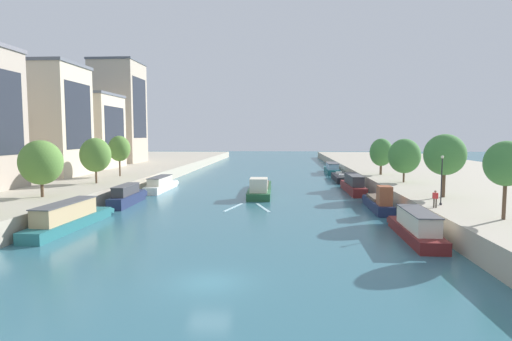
{
  "coord_description": "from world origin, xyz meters",
  "views": [
    {
      "loc": [
        4.44,
        -23.93,
        8.84
      ],
      "look_at": [
        0.0,
        41.12,
        3.21
      ],
      "focal_mm": 29.11,
      "sensor_mm": 36.0,
      "label": 1
    }
  ],
  "objects": [
    {
      "name": "moored_boat_right_lone",
      "position": [
        15.03,
        40.13,
        1.18
      ],
      "size": [
        2.25,
        13.04,
        2.82
      ],
      "color": "maroon",
      "rests_on": "ground"
    },
    {
      "name": "tree_left_second",
      "position": [
        -22.35,
        41.82,
        6.59
      ],
      "size": [
        3.51,
        3.51,
        6.58
      ],
      "color": "brown",
      "rests_on": "quay_left"
    },
    {
      "name": "moored_boat_left_upstream",
      "position": [
        -15.72,
        13.16,
        1.1
      ],
      "size": [
        2.75,
        13.57,
        2.63
      ],
      "color": "#23666B",
      "rests_on": "ground"
    },
    {
      "name": "building_left_corner",
      "position": [
        -35.85,
        58.31,
        9.63
      ],
      "size": [
        12.3,
        12.19,
        15.04
      ],
      "color": "beige",
      "rests_on": "quay_left"
    },
    {
      "name": "tree_right_nearest",
      "position": [
        21.42,
        35.97,
        5.83
      ],
      "size": [
        4.47,
        4.47,
        6.19
      ],
      "color": "brown",
      "rests_on": "quay_right"
    },
    {
      "name": "tree_right_third",
      "position": [
        20.81,
        47.41,
        5.87
      ],
      "size": [
        3.82,
        3.82,
        6.12
      ],
      "color": "brown",
      "rests_on": "quay_right"
    },
    {
      "name": "moored_boat_left_end",
      "position": [
        -15.42,
        26.97,
        1.08
      ],
      "size": [
        2.12,
        10.26,
        2.57
      ],
      "color": "#1E284C",
      "rests_on": "ground"
    },
    {
      "name": "moored_boat_right_end",
      "position": [
        15.24,
        56.49,
        0.59
      ],
      "size": [
        2.59,
        12.26,
        2.22
      ],
      "color": "black",
      "rests_on": "ground"
    },
    {
      "name": "ground_plane",
      "position": [
        0.0,
        0.0,
        0.0
      ],
      "size": [
        400.0,
        400.0,
        0.0
      ],
      "primitive_type": "plane",
      "color": "#336675"
    },
    {
      "name": "moored_boat_right_gap_after",
      "position": [
        15.42,
        72.12,
        1.03
      ],
      "size": [
        3.18,
        14.01,
        2.47
      ],
      "color": "#23666B",
      "rests_on": "ground"
    },
    {
      "name": "moored_boat_right_midway",
      "position": [
        15.61,
        11.42,
        1.06
      ],
      "size": [
        2.51,
        11.25,
        2.54
      ],
      "color": "maroon",
      "rests_on": "ground"
    },
    {
      "name": "building_left_tall",
      "position": [
        -35.85,
        75.25,
        14.35
      ],
      "size": [
        10.82,
        11.43,
        24.48
      ],
      "color": "#B2A38E",
      "rests_on": "quay_left"
    },
    {
      "name": "quay_left",
      "position": [
        -35.56,
        55.0,
        1.05
      ],
      "size": [
        36.0,
        170.0,
        2.09
      ],
      "primitive_type": "cube",
      "color": "#B2A893",
      "rests_on": "ground"
    },
    {
      "name": "person_on_quay",
      "position": [
        18.43,
        15.13,
        3.02
      ],
      "size": [
        0.44,
        0.37,
        1.62
      ],
      "color": "#473D33",
      "rests_on": "quay_right"
    },
    {
      "name": "tree_right_second",
      "position": [
        21.67,
        21.87,
        6.7
      ],
      "size": [
        4.35,
        4.35,
        6.83
      ],
      "color": "brown",
      "rests_on": "quay_right"
    },
    {
      "name": "tree_left_distant",
      "position": [
        -21.82,
        19.08,
        5.85
      ],
      "size": [
        4.52,
        4.52,
        6.17
      ],
      "color": "brown",
      "rests_on": "quay_left"
    },
    {
      "name": "moored_boat_left_near",
      "position": [
        -15.07,
        40.37,
        0.96
      ],
      "size": [
        2.38,
        12.21,
        2.3
      ],
      "color": "silver",
      "rests_on": "ground"
    },
    {
      "name": "tree_right_distant",
      "position": [
        21.96,
        10.0,
        6.56
      ],
      "size": [
        3.33,
        3.33,
        6.28
      ],
      "color": "brown",
      "rests_on": "quay_right"
    },
    {
      "name": "lamppost_right_bank",
      "position": [
        19.5,
        16.65,
        4.71
      ],
      "size": [
        0.28,
        0.28,
        4.78
      ],
      "color": "black",
      "rests_on": "quay_right"
    },
    {
      "name": "wake_behind_barge",
      "position": [
        0.08,
        25.77,
        0.01
      ],
      "size": [
        5.6,
        5.95,
        0.03
      ],
      "color": "#A5D1DB",
      "rests_on": "ground"
    },
    {
      "name": "quay_right",
      "position": [
        35.56,
        55.0,
        1.05
      ],
      "size": [
        36.0,
        170.0,
        2.09
      ],
      "primitive_type": "cube",
      "color": "#B2A893",
      "rests_on": "ground"
    },
    {
      "name": "moored_boat_right_near",
      "position": [
        15.52,
        25.03,
        0.94
      ],
      "size": [
        2.07,
        10.63,
        3.23
      ],
      "color": "#1E284C",
      "rests_on": "ground"
    },
    {
      "name": "building_left_far_end",
      "position": [
        -35.85,
        41.62,
        11.24
      ],
      "size": [
        14.44,
        10.72,
        18.27
      ],
      "color": "beige",
      "rests_on": "quay_left"
    },
    {
      "name": "tree_left_end_of_row",
      "position": [
        -21.71,
        31.87,
        6.04
      ],
      "size": [
        4.19,
        4.19,
        6.31
      ],
      "color": "brown",
      "rests_on": "quay_left"
    },
    {
      "name": "barge_midriver",
      "position": [
        0.84,
        37.52,
        0.85
      ],
      "size": [
        3.6,
        17.39,
        2.88
      ],
      "color": "#235633",
      "rests_on": "ground"
    }
  ]
}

